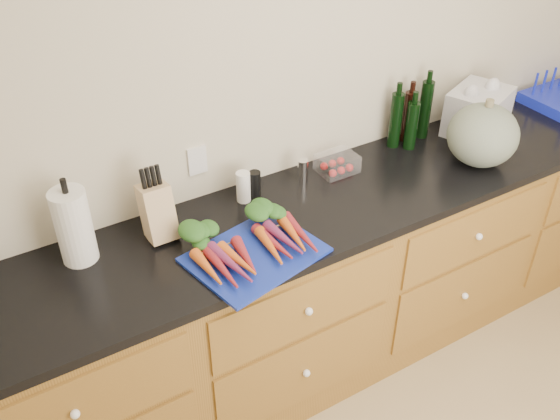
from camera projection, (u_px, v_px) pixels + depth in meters
wall_back at (318, 84)px, 2.68m from camera, size 4.10×0.05×2.60m
cabinets at (350, 276)px, 2.95m from camera, size 3.60×0.64×0.90m
countertop at (357, 194)px, 2.68m from camera, size 3.64×0.62×0.04m
cutting_board at (255, 255)px, 2.31m from camera, size 0.53×0.44×0.01m
carrots at (248, 240)px, 2.32m from camera, size 0.46×0.34×0.07m
squash at (483, 135)px, 2.77m from camera, size 0.31×0.31×0.28m
paper_towel at (74, 226)px, 2.22m from camera, size 0.13×0.13×0.29m
knife_block at (157, 212)px, 2.35m from camera, size 0.11×0.11×0.22m
grinder_salt at (243, 187)px, 2.56m from camera, size 0.06×0.06×0.13m
grinder_pepper at (255, 185)px, 2.59m from camera, size 0.05×0.05×0.12m
canister_chrome at (303, 171)px, 2.69m from camera, size 0.05×0.05×0.10m
tomato_box at (337, 163)px, 2.77m from camera, size 0.17×0.14×0.08m
bottles at (411, 118)px, 2.93m from camera, size 0.24×0.12×0.28m
grocery_bag at (478, 112)px, 3.02m from camera, size 0.37×0.33×0.22m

